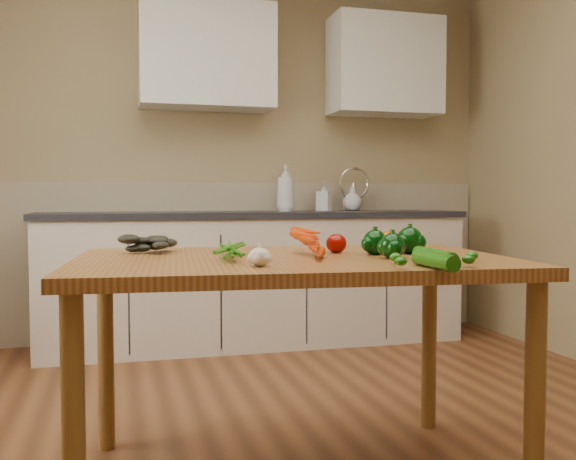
% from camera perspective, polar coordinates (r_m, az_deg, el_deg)
% --- Properties ---
extents(room, '(4.04, 5.04, 2.64)m').
position_cam_1_polar(room, '(2.36, 2.59, 8.96)').
color(room, brown).
rests_on(room, ground).
extents(counter_run, '(2.84, 0.64, 1.14)m').
position_cam_1_polar(counter_run, '(4.38, -2.82, -4.15)').
color(counter_run, beige).
rests_on(counter_run, ground).
extents(upper_cabinets, '(2.15, 0.35, 0.70)m').
position_cam_1_polar(upper_cabinets, '(4.64, 0.52, 14.77)').
color(upper_cabinets, silver).
rests_on(upper_cabinets, room).
extents(table, '(1.56, 1.08, 0.79)m').
position_cam_1_polar(table, '(2.24, 0.43, -4.65)').
color(table, '#985D2C').
rests_on(table, ground).
extents(soap_bottle_a, '(0.18, 0.18, 0.33)m').
position_cam_1_polar(soap_bottle_a, '(4.45, -0.21, 3.78)').
color(soap_bottle_a, silver).
rests_on(soap_bottle_a, counter_run).
extents(soap_bottle_b, '(0.13, 0.13, 0.21)m').
position_cam_1_polar(soap_bottle_b, '(4.61, 3.22, 3.01)').
color(soap_bottle_b, silver).
rests_on(soap_bottle_b, counter_run).
extents(soap_bottle_c, '(0.19, 0.19, 0.17)m').
position_cam_1_polar(soap_bottle_c, '(4.67, 5.74, 2.80)').
color(soap_bottle_c, silver).
rests_on(soap_bottle_c, counter_run).
extents(carrot_bunch, '(0.29, 0.23, 0.07)m').
position_cam_1_polar(carrot_bunch, '(2.23, -0.29, -1.43)').
color(carrot_bunch, '#C53104').
rests_on(carrot_bunch, table).
extents(leafy_greens, '(0.21, 0.19, 0.11)m').
position_cam_1_polar(leafy_greens, '(2.43, -12.39, -0.76)').
color(leafy_greens, black).
rests_on(leafy_greens, table).
extents(garlic_bulb, '(0.07, 0.07, 0.06)m').
position_cam_1_polar(garlic_bulb, '(1.92, -2.54, -2.42)').
color(garlic_bulb, silver).
rests_on(garlic_bulb, table).
extents(pepper_a, '(0.09, 0.09, 0.09)m').
position_cam_1_polar(pepper_a, '(2.32, 7.74, -1.11)').
color(pepper_a, black).
rests_on(pepper_a, table).
extents(pepper_b, '(0.10, 0.10, 0.10)m').
position_cam_1_polar(pepper_b, '(2.38, 10.77, -0.94)').
color(pepper_b, black).
rests_on(pepper_b, table).
extents(pepper_c, '(0.09, 0.09, 0.09)m').
position_cam_1_polar(pepper_c, '(2.19, 9.27, -1.41)').
color(pepper_c, black).
rests_on(pepper_c, table).
extents(tomato_a, '(0.08, 0.08, 0.07)m').
position_cam_1_polar(tomato_a, '(2.38, 4.31, -1.20)').
color(tomato_a, '#8A0802').
rests_on(tomato_a, table).
extents(tomato_b, '(0.07, 0.07, 0.07)m').
position_cam_1_polar(tomato_b, '(2.47, 8.20, -1.10)').
color(tomato_b, '#C94E05').
rests_on(tomato_b, table).
extents(tomato_c, '(0.08, 0.08, 0.08)m').
position_cam_1_polar(tomato_c, '(2.47, 8.81, -1.02)').
color(tomato_c, '#C94E05').
rests_on(tomato_c, table).
extents(zucchini_a, '(0.07, 0.26, 0.05)m').
position_cam_1_polar(zucchini_a, '(2.04, 12.88, -2.30)').
color(zucchini_a, '#124D08').
rests_on(zucchini_a, table).
extents(zucchini_b, '(0.05, 0.22, 0.05)m').
position_cam_1_polar(zucchini_b, '(1.91, 12.94, -2.65)').
color(zucchini_b, '#124D08').
rests_on(zucchini_b, table).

